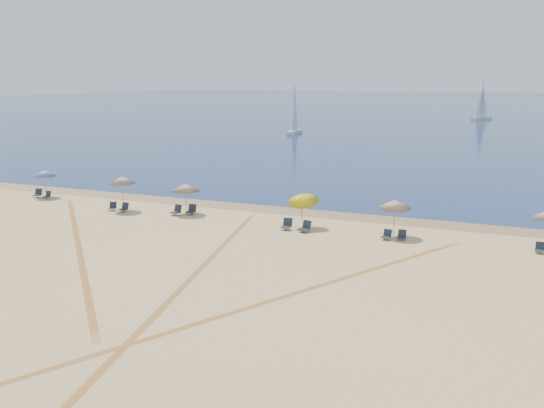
{
  "coord_description": "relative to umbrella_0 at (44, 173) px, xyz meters",
  "views": [
    {
      "loc": [
        15.29,
        -17.01,
        9.77
      ],
      "look_at": [
        0.0,
        20.0,
        1.3
      ],
      "focal_mm": 39.44,
      "sensor_mm": 36.0,
      "label": 1
    }
  ],
  "objects": [
    {
      "name": "chair_2",
      "position": [
        8.48,
        -2.24,
        -1.72
      ],
      "size": [
        0.7,
        0.75,
        0.63
      ],
      "rotation": [
        0.0,
        0.0,
        0.37
      ],
      "color": "black",
      "rests_on": "ground"
    },
    {
      "name": "sailboat_2",
      "position": [
        27.69,
        113.77,
        0.74
      ],
      "size": [
        4.55,
        5.94,
        9.03
      ],
      "rotation": [
        0.0,
        0.0,
        -0.57
      ],
      "color": "white",
      "rests_on": "ocean"
    },
    {
      "name": "chair_8",
      "position": [
        29.28,
        -2.59,
        -1.72
      ],
      "size": [
        0.61,
        0.68,
        0.62
      ],
      "rotation": [
        0.0,
        0.0,
        -0.18
      ],
      "color": "black",
      "rests_on": "ground"
    },
    {
      "name": "chair_7",
      "position": [
        24.03,
        -2.76,
        -1.67
      ],
      "size": [
        0.79,
        0.86,
        0.73
      ],
      "rotation": [
        0.0,
        0.0,
        -0.3
      ],
      "color": "black",
      "rests_on": "ground"
    },
    {
      "name": "chair_6",
      "position": [
        22.69,
        -2.61,
        -1.67
      ],
      "size": [
        0.63,
        0.73,
        0.74
      ],
      "rotation": [
        0.0,
        0.0,
        0.03
      ],
      "color": "black",
      "rests_on": "ground"
    },
    {
      "name": "umbrella_4",
      "position": [
        29.5,
        -1.49,
        0.05
      ],
      "size": [
        2.03,
        2.06,
        2.39
      ],
      "color": "gray",
      "rests_on": "ground"
    },
    {
      "name": "umbrella_3",
      "position": [
        23.38,
        -1.41,
        -0.02
      ],
      "size": [
        2.09,
        2.16,
        2.56
      ],
      "color": "gray",
      "rests_on": "ground"
    },
    {
      "name": "umbrella_0",
      "position": [
        0.0,
        0.0,
        0.0
      ],
      "size": [
        1.9,
        1.9,
        2.34
      ],
      "color": "gray",
      "rests_on": "ground"
    },
    {
      "name": "chair_1",
      "position": [
        0.65,
        -0.58,
        -1.72
      ],
      "size": [
        0.57,
        0.65,
        0.62
      ],
      "rotation": [
        0.0,
        0.0,
        -0.11
      ],
      "color": "black",
      "rests_on": "ground"
    },
    {
      "name": "chair_0",
      "position": [
        -0.48,
        -0.43,
        -1.69
      ],
      "size": [
        0.74,
        0.81,
        0.7
      ],
      "rotation": [
        0.0,
        0.0,
        0.27
      ],
      "color": "black",
      "rests_on": "ground"
    },
    {
      "name": "ground",
      "position": [
        21.04,
        -21.21,
        -1.99
      ],
      "size": [
        160.0,
        160.0,
        0.0
      ],
      "primitive_type": "plane",
      "color": "tan",
      "rests_on": "ground"
    },
    {
      "name": "chair_3",
      "position": [
        9.55,
        -2.27,
        -1.7
      ],
      "size": [
        0.57,
        0.67,
        0.67
      ],
      "rotation": [
        0.0,
        0.0,
        -0.03
      ],
      "color": "black",
      "rests_on": "ground"
    },
    {
      "name": "chair_9",
      "position": [
        30.15,
        -2.29,
        -1.73
      ],
      "size": [
        0.53,
        0.61,
        0.61
      ],
      "rotation": [
        0.0,
        0.0,
        0.04
      ],
      "color": "black",
      "rests_on": "ground"
    },
    {
      "name": "chair_10",
      "position": [
        37.96,
        -2.13,
        -1.73
      ],
      "size": [
        0.56,
        0.64,
        0.61
      ],
      "rotation": [
        0.0,
        0.0,
        -0.1
      ],
      "color": "black",
      "rests_on": "ground"
    },
    {
      "name": "ocean",
      "position": [
        21.04,
        203.79,
        -1.99
      ],
      "size": [
        500.0,
        500.0,
        0.0
      ],
      "primitive_type": "plane",
      "color": "#0C2151",
      "rests_on": "ground"
    },
    {
      "name": "chair_5",
      "position": [
        14.64,
        -1.12,
        -1.67
      ],
      "size": [
        0.63,
        0.73,
        0.73
      ],
      "rotation": [
        0.0,
        0.0,
        0.04
      ],
      "color": "black",
      "rests_on": "ground"
    },
    {
      "name": "chair_4",
      "position": [
        13.73,
        -1.72,
        -1.67
      ],
      "size": [
        0.73,
        0.82,
        0.74
      ],
      "rotation": [
        0.0,
        0.0,
        -0.19
      ],
      "color": "black",
      "rests_on": "ground"
    },
    {
      "name": "umbrella_1",
      "position": [
        9.1,
        -1.73,
        0.28
      ],
      "size": [
        1.96,
        1.96,
        2.62
      ],
      "color": "gray",
      "rests_on": "ground"
    },
    {
      "name": "tire_tracks",
      "position": [
        20.39,
        -12.98,
        -1.99
      ],
      "size": [
        53.67,
        43.2,
        0.0
      ],
      "color": "tan",
      "rests_on": "ground"
    },
    {
      "name": "sailboat_1",
      "position": [
        -0.77,
        62.18,
        0.54
      ],
      "size": [
        1.96,
        5.74,
        8.39
      ],
      "rotation": [
        0.0,
        0.0,
        0.09
      ],
      "color": "white",
      "rests_on": "ocean"
    },
    {
      "name": "umbrella_2",
      "position": [
        14.08,
        -0.94,
        -0.07
      ],
      "size": [
        2.13,
        2.13,
        2.27
      ],
      "color": "gray",
      "rests_on": "ground"
    },
    {
      "name": "wet_sand",
      "position": [
        21.04,
        2.79,
        -1.99
      ],
      "size": [
        500.0,
        500.0,
        0.0
      ],
      "primitive_type": "plane",
      "color": "olive",
      "rests_on": "ground"
    }
  ]
}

